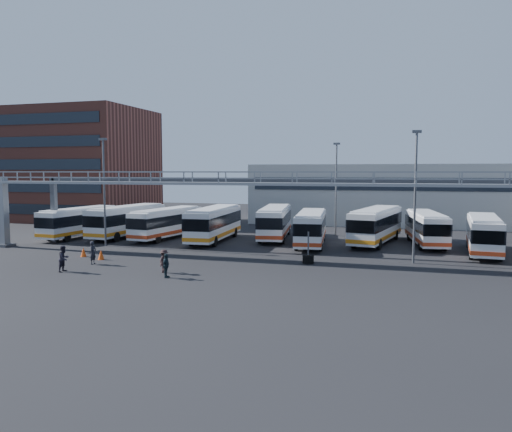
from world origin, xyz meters
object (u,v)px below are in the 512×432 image
(bus_1, at_px, (127,220))
(tire_stack, at_px, (308,258))
(pedestrian_b, at_px, (64,259))
(bus_3, at_px, (214,223))
(bus_0, at_px, (80,221))
(bus_8, at_px, (484,233))
(bus_7, at_px, (426,227))
(pedestrian_d, at_px, (166,266))
(bus_2, at_px, (167,222))
(pedestrian_a, at_px, (93,253))
(bus_4, at_px, (275,221))
(light_pole_mid, at_px, (415,189))
(bus_5, at_px, (311,227))
(light_pole_left, at_px, (104,186))
(cone_right, at_px, (83,252))
(bus_6, at_px, (376,224))
(pedestrian_c, at_px, (164,261))
(cone_left, at_px, (101,255))
(light_pole_back, at_px, (336,184))

(bus_1, relative_size, tire_stack, 4.57)
(pedestrian_b, bearing_deg, bus_3, -12.84)
(bus_1, xyz_separation_m, pedestrian_b, (5.51, -17.72, -0.95))
(bus_0, height_order, pedestrian_b, bus_0)
(bus_1, xyz_separation_m, bus_8, (35.22, -0.96, -0.09))
(bus_7, distance_m, pedestrian_d, 26.81)
(bus_2, distance_m, pedestrian_a, 14.85)
(bus_0, xyz_separation_m, bus_4, (20.34, 4.86, 0.10))
(bus_3, relative_size, tire_stack, 4.65)
(light_pole_mid, distance_m, bus_8, 9.46)
(bus_5, relative_size, bus_7, 1.02)
(light_pole_left, distance_m, pedestrian_d, 17.23)
(pedestrian_d, distance_m, cone_right, 11.77)
(bus_8, distance_m, pedestrian_a, 32.46)
(bus_5, bearing_deg, bus_4, 134.96)
(light_pole_left, height_order, pedestrian_b, light_pole_left)
(bus_3, distance_m, pedestrian_a, 15.11)
(bus_6, xyz_separation_m, pedestrian_c, (-13.48, -18.64, -1.11))
(bus_3, distance_m, bus_4, 6.47)
(bus_0, height_order, bus_2, bus_2)
(light_pole_left, relative_size, pedestrian_b, 5.50)
(bus_3, relative_size, cone_right, 14.88)
(light_pole_mid, height_order, pedestrian_a, light_pole_mid)
(bus_6, bearing_deg, cone_left, -132.92)
(light_pole_mid, height_order, pedestrian_c, light_pole_mid)
(bus_8, height_order, pedestrian_a, bus_8)
(bus_3, bearing_deg, bus_6, 6.39)
(bus_4, bearing_deg, pedestrian_d, -104.50)
(bus_1, bearing_deg, pedestrian_a, -63.65)
(bus_6, relative_size, cone_left, 14.70)
(bus_5, distance_m, pedestrian_c, 17.44)
(bus_7, distance_m, cone_left, 29.94)
(light_pole_left, height_order, bus_2, light_pole_left)
(bus_4, relative_size, tire_stack, 4.60)
(bus_8, xyz_separation_m, pedestrian_a, (-29.39, -13.76, -0.90))
(light_pole_back, xyz_separation_m, bus_4, (-5.76, -4.56, -3.85))
(light_pole_left, relative_size, light_pole_mid, 1.00)
(bus_8, bearing_deg, tire_stack, -142.48)
(bus_3, height_order, cone_left, bus_3)
(pedestrian_a, xyz_separation_m, pedestrian_d, (7.59, -2.83, -0.07))
(bus_1, height_order, pedestrian_d, bus_1)
(pedestrian_b, bearing_deg, bus_1, 19.29)
(bus_0, xyz_separation_m, bus_8, (39.95, 0.72, 0.02))
(bus_0, xyz_separation_m, bus_7, (35.39, 4.64, -0.01))
(light_pole_back, distance_m, pedestrian_b, 30.38)
(cone_right, bearing_deg, bus_0, 126.88)
(pedestrian_c, relative_size, tire_stack, 0.66)
(bus_5, relative_size, tire_stack, 4.40)
(bus_5, bearing_deg, pedestrian_b, -136.72)
(bus_8, distance_m, cone_left, 32.27)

